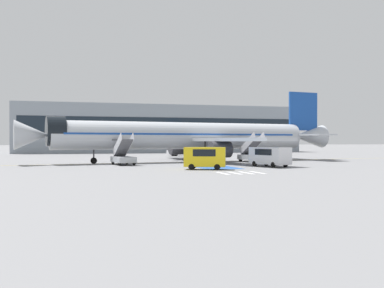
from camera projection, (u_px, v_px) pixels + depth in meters
The scene contains 17 objects.
ground_plane at pixel (173, 162), 64.23m from camera, with size 600.00×600.00×0.00m, color slate.
apron_leadline_yellow at pixel (185, 162), 65.40m from camera, with size 0.20×81.99×0.01m, color gold.
apron_stand_patch_blue at pixel (214, 167), 52.31m from camera, with size 4.44×8.53×0.01m, color #2856A8.
apron_walkway_bar_0 at pixel (222, 173), 42.36m from camera, with size 0.44×3.60×0.01m, color silver.
apron_walkway_bar_1 at pixel (234, 173), 42.68m from camera, with size 0.44×3.60×0.01m, color silver.
apron_walkway_bar_2 at pixel (246, 173), 43.00m from camera, with size 0.44×3.60×0.01m, color silver.
apron_walkway_bar_3 at pixel (258, 173), 43.32m from camera, with size 0.44×3.60×0.01m, color silver.
airliner at pixel (189, 136), 65.64m from camera, with size 48.16×35.45×11.07m.
boarding_stairs_forward at pixel (123, 157), 57.11m from camera, with size 2.85×5.45×4.10m.
boarding_stairs_aft at pixel (252, 155), 64.69m from camera, with size 2.85×5.45×4.31m.
fuel_tanker at pixel (190, 148), 92.72m from camera, with size 9.55×2.76×3.27m.
service_van_0 at pixel (205, 156), 47.95m from camera, with size 4.76×3.38×2.39m.
service_van_1 at pixel (270, 155), 53.33m from camera, with size 3.55×5.67×2.31m.
ground_crew_0 at pixel (220, 155), 63.52m from camera, with size 0.34×0.48×1.75m.
ground_crew_1 at pixel (286, 155), 66.23m from camera, with size 0.48×0.44×1.78m.
traffic_cone_0 at pixel (217, 161), 61.76m from camera, with size 0.54×0.54×0.60m.
terminal_building at pixel (162, 129), 121.97m from camera, with size 76.19×12.10×12.64m.
Camera 1 is at (-14.45, -62.62, 3.04)m, focal length 42.00 mm.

